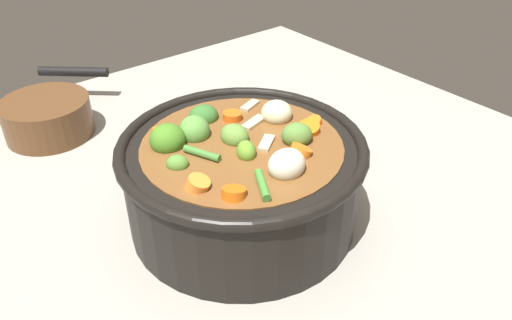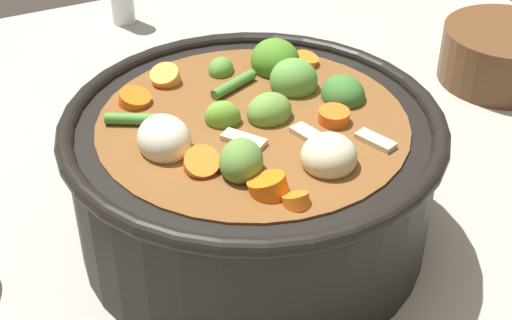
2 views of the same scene
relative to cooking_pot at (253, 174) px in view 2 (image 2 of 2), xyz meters
name	(u,v)px [view 2 (image 2 of 2)]	position (x,y,z in m)	size (l,w,h in m)	color
ground_plane	(253,233)	(0.00, 0.00, -0.07)	(1.10, 1.10, 0.00)	#9E998E
cooking_pot	(253,174)	(0.00, 0.00, 0.00)	(0.31, 0.31, 0.14)	black
small_saucepan	(508,55)	(0.38, 0.12, -0.03)	(0.23, 0.22, 0.06)	brown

